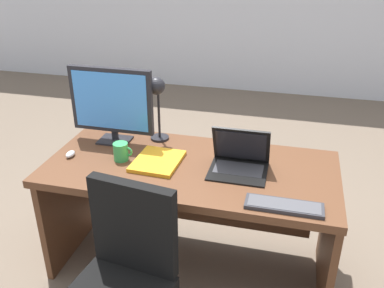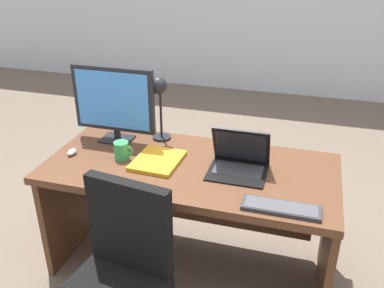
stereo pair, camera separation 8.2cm
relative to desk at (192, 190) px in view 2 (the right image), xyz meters
The scene contains 9 objects.
ground 1.56m from the desk, 90.00° to the left, with size 12.00×12.00×0.00m, color #6B5B4C.
desk is the anchor object (origin of this frame).
monitor 0.74m from the desk, 165.04° to the left, with size 0.54×0.16×0.49m.
laptop 0.39m from the desk, ahead, with size 0.32×0.28×0.25m.
keyboard 0.68m from the desk, 31.93° to the right, with size 0.38×0.12×0.02m.
mouse 0.77m from the desk, behind, with size 0.04×0.08×0.03m.
desk_lamp 0.63m from the desk, 140.95° to the left, with size 0.12×0.15×0.43m.
book 0.29m from the desk, 162.27° to the right, with size 0.27×0.32×0.02m.
coffee_mug 0.49m from the desk, 169.39° to the right, with size 0.12×0.09×0.11m.
Camera 2 is at (0.61, -2.05, 1.94)m, focal length 39.34 mm.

